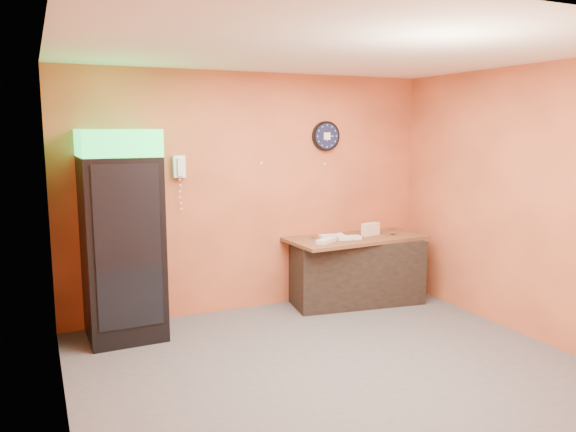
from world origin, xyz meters
TOP-DOWN VIEW (x-y plane):
  - floor at (0.00, 0.00)m, footprint 4.50×4.50m
  - back_wall at (0.00, 2.00)m, footprint 4.50×0.02m
  - left_wall at (-2.25, 0.00)m, footprint 0.02×4.00m
  - right_wall at (2.25, 0.00)m, footprint 0.02×4.00m
  - ceiling at (0.00, 0.00)m, footprint 4.50×4.00m
  - beverage_cooler at (-1.59, 1.60)m, footprint 0.77×0.78m
  - prep_counter at (1.21, 1.65)m, footprint 1.67×0.92m
  - wall_clock at (0.95, 1.97)m, footprint 0.37×0.06m
  - wall_phone at (-0.90, 1.95)m, footprint 0.13×0.11m
  - butcher_paper at (1.21, 1.65)m, footprint 1.75×0.88m
  - sub_roll_stack at (1.42, 1.64)m, footprint 0.26×0.13m
  - wrapped_sandwich_left at (0.71, 1.49)m, footprint 0.31×0.25m
  - wrapped_sandwich_mid at (1.04, 1.53)m, footprint 0.30×0.16m
  - wrapped_sandwich_right at (0.89, 1.69)m, footprint 0.32×0.16m
  - kitchen_tool at (1.03, 1.72)m, footprint 0.06×0.06m

SIDE VIEW (x-z plane):
  - floor at x=0.00m, z-range 0.00..0.00m
  - prep_counter at x=1.21m, z-range 0.00..0.79m
  - butcher_paper at x=1.21m, z-range 0.79..0.83m
  - wrapped_sandwich_mid at x=1.04m, z-range 0.83..0.88m
  - wrapped_sandwich_left at x=0.71m, z-range 0.83..0.88m
  - wrapped_sandwich_right at x=0.89m, z-range 0.83..0.88m
  - kitchen_tool at x=1.03m, z-range 0.83..0.90m
  - sub_roll_stack at x=1.42m, z-range 0.83..0.99m
  - beverage_cooler at x=-1.59m, z-range -0.02..2.12m
  - back_wall at x=0.00m, z-range 0.00..2.80m
  - left_wall at x=-2.25m, z-range 0.00..2.80m
  - right_wall at x=2.25m, z-range 0.00..2.80m
  - wall_phone at x=-0.90m, z-range 1.62..1.86m
  - wall_clock at x=0.95m, z-range 1.88..2.24m
  - ceiling at x=0.00m, z-range 2.79..2.81m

